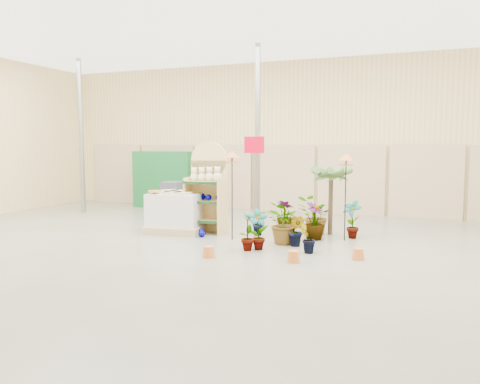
# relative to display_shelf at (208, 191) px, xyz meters

# --- Properties ---
(room) EXTENTS (15.20, 12.10, 4.70)m
(room) POSITION_rel_display_shelf_xyz_m (0.68, -1.05, 1.26)
(room) COLOR #686758
(room) RESTS_ON ground
(display_shelf) EXTENTS (0.90, 0.60, 2.08)m
(display_shelf) POSITION_rel_display_shelf_xyz_m (0.00, 0.00, 0.00)
(display_shelf) COLOR tan
(display_shelf) RESTS_ON ground
(teddy_bears) EXTENTS (0.77, 0.20, 0.33)m
(teddy_bears) POSITION_rel_display_shelf_xyz_m (0.03, -0.10, 0.37)
(teddy_bears) COLOR beige
(teddy_bears) RESTS_ON display_shelf
(gazing_balls_shelf) EXTENTS (0.76, 0.26, 0.15)m
(gazing_balls_shelf) POSITION_rel_display_shelf_xyz_m (0.00, -0.12, -0.13)
(gazing_balls_shelf) COLOR #00006E
(gazing_balls_shelf) RESTS_ON display_shelf
(gazing_balls_floor) EXTENTS (0.63, 0.39, 0.15)m
(gazing_balls_floor) POSITION_rel_display_shelf_xyz_m (-0.08, -0.56, -0.88)
(gazing_balls_floor) COLOR #00006E
(gazing_balls_floor) RESTS_ON ground
(pallet_stack) EXTENTS (1.40, 1.21, 0.94)m
(pallet_stack) POSITION_rel_display_shelf_xyz_m (-0.67, -0.27, -0.50)
(pallet_stack) COLOR tan
(pallet_stack) RESTS_ON ground
(charcoal_planters) EXTENTS (0.80, 0.50, 1.00)m
(charcoal_planters) POSITION_rel_display_shelf_xyz_m (-1.87, 1.51, -0.53)
(charcoal_planters) COLOR #2F3039
(charcoal_planters) RESTS_ON ground
(trellis_stock) EXTENTS (2.00, 0.30, 1.80)m
(trellis_stock) POSITION_rel_display_shelf_xyz_m (-3.12, 3.24, -0.05)
(trellis_stock) COLOR #135C27
(trellis_stock) RESTS_ON ground
(offer_sign) EXTENTS (0.50, 0.08, 2.20)m
(offer_sign) POSITION_rel_display_shelf_xyz_m (0.78, 1.02, 0.62)
(offer_sign) COLOR gray
(offer_sign) RESTS_ON ground
(bird_table_front) EXTENTS (0.34, 0.34, 1.88)m
(bird_table_front) POSITION_rel_display_shelf_xyz_m (0.87, -0.64, 0.79)
(bird_table_front) COLOR black
(bird_table_front) RESTS_ON ground
(bird_table_right) EXTENTS (0.34, 0.34, 1.82)m
(bird_table_right) POSITION_rel_display_shelf_xyz_m (3.10, 0.12, 0.74)
(bird_table_right) COLOR black
(bird_table_right) RESTS_ON ground
(bird_table_back) EXTENTS (0.34, 0.34, 1.72)m
(bird_table_back) POSITION_rel_display_shelf_xyz_m (-1.59, 2.89, 0.64)
(bird_table_back) COLOR black
(bird_table_back) RESTS_ON ground
(palm) EXTENTS (0.70, 0.70, 1.63)m
(palm) POSITION_rel_display_shelf_xyz_m (2.70, 0.69, 0.43)
(palm) COLOR #423320
(palm) RESTS_ON ground
(potted_plant_0) EXTENTS (0.50, 0.47, 0.79)m
(potted_plant_0) POSITION_rel_display_shelf_xyz_m (1.69, -1.36, -0.56)
(potted_plant_0) COLOR #436C30
(potted_plant_0) RESTS_ON ground
(potted_plant_1) EXTENTS (0.42, 0.38, 0.63)m
(potted_plant_1) POSITION_rel_display_shelf_xyz_m (2.31, -0.80, -0.64)
(potted_plant_1) COLOR #436C30
(potted_plant_1) RESTS_ON ground
(potted_plant_2) EXTENTS (1.02, 1.02, 0.86)m
(potted_plant_2) POSITION_rel_display_shelf_xyz_m (2.04, -0.67, -0.52)
(potted_plant_2) COLOR #436C30
(potted_plant_2) RESTS_ON ground
(potted_plant_3) EXTENTS (0.53, 0.53, 0.79)m
(potted_plant_3) POSITION_rel_display_shelf_xyz_m (2.48, -0.01, -0.55)
(potted_plant_3) COLOR #436C30
(potted_plant_3) RESTS_ON ground
(potted_plant_4) EXTENTS (0.52, 0.47, 0.82)m
(potted_plant_4) POSITION_rel_display_shelf_xyz_m (3.21, 0.43, -0.54)
(potted_plant_4) COLOR #436C30
(potted_plant_4) RESTS_ON ground
(potted_plant_5) EXTENTS (0.36, 0.33, 0.54)m
(potted_plant_5) POSITION_rel_display_shelf_xyz_m (1.25, 0.03, -0.68)
(potted_plant_5) COLOR #436C30
(potted_plant_5) RESTS_ON ground
(potted_plant_6) EXTENTS (0.99, 0.97, 0.84)m
(potted_plant_6) POSITION_rel_display_shelf_xyz_m (2.37, 0.55, -0.53)
(potted_plant_6) COLOR #436C30
(potted_plant_6) RESTS_ON ground
(potted_plant_8) EXTENTS (0.35, 0.46, 0.79)m
(potted_plant_8) POSITION_rel_display_shelf_xyz_m (1.54, -1.51, -0.56)
(potted_plant_8) COLOR #436C30
(potted_plant_8) RESTS_ON ground
(potted_plant_9) EXTENTS (0.39, 0.39, 0.55)m
(potted_plant_9) POSITION_rel_display_shelf_xyz_m (2.64, -1.31, -0.67)
(potted_plant_9) COLOR #436C30
(potted_plant_9) RESTS_ON ground
(potted_plant_11) EXTENTS (0.50, 0.50, 0.72)m
(potted_plant_11) POSITION_rel_display_shelf_xyz_m (1.62, 0.83, -0.59)
(potted_plant_11) COLOR #436C30
(potted_plant_11) RESTS_ON ground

